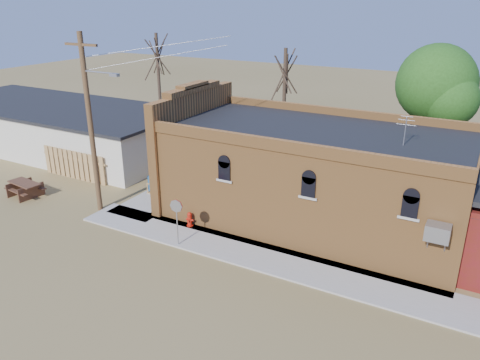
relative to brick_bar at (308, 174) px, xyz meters
The scene contains 14 objects.
ground 6.19m from the brick_bar, 106.65° to the right, with size 120.00×120.00×0.00m, color brown.
sidewalk_south 5.14m from the brick_bar, 91.78° to the right, with size 19.00×2.20×0.08m, color #9E9991.
sidewalk_west 8.28m from the brick_bar, behind, with size 2.60×10.00×0.08m, color #9E9991.
brick_bar is the anchor object (origin of this frame).
storage_building 20.81m from the brick_bar, behind, with size 20.40×8.40×3.17m.
wood_fence 14.61m from the brick_bar, behind, with size 5.20×0.10×1.80m, color #AD804E, non-canonical shape.
utility_pole 10.96m from the brick_bar, 156.31° to the right, with size 3.12×0.26×9.00m.
tree_bare_near 9.54m from the brick_bar, 121.74° to the left, with size 2.80×2.80×7.65m.
tree_bare_far 18.25m from the brick_bar, 151.47° to the left, with size 2.80×2.80×8.16m.
tree_leafy 9.80m from the brick_bar, 61.44° to the left, with size 4.40×4.40×8.15m.
fire_hydrant 6.16m from the brick_bar, 140.31° to the right, with size 0.43×0.43×0.73m.
stop_sign 6.78m from the brick_bar, 125.60° to the right, with size 0.59×0.14×2.19m.
trash_barrel 9.18m from the brick_bar, behind, with size 0.56×0.56×0.86m, color #1A5085.
picnic_table 15.71m from the brick_bar, 161.33° to the right, with size 2.17×1.73×0.83m.
Camera 1 is at (9.08, -14.89, 10.41)m, focal length 35.00 mm.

